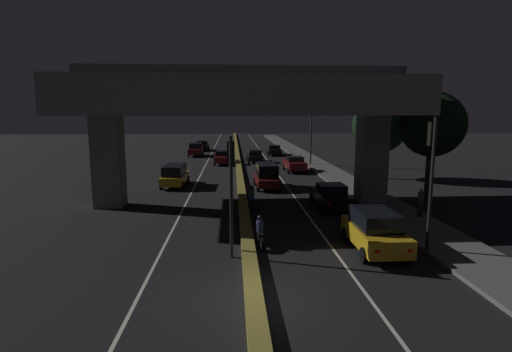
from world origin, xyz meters
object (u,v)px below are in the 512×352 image
object	(u,v)px
car_taxi_yellow_lead_oncoming	(175,175)
car_dark_red_fourth	(295,164)
traffic_light_left_of_median	(231,176)
car_black_sixth	(274,150)
car_dark_red_third_oncoming	(196,149)
pedestrian_on_sidewalk	(421,202)
car_black_second	(331,196)
street_lamp	(308,126)
car_black_fifth	(255,156)
car_black_fourth_oncoming	(202,146)
car_taxi_yellow_lead	(375,230)
car_dark_red_third	(267,175)
motorcycle_black_filtering_near	(260,233)
traffic_light_right_of_median	(432,162)
motorcycle_blue_filtering_mid	(252,197)
car_dark_red_second_oncoming	(222,158)

from	to	relation	value
car_taxi_yellow_lead_oncoming	car_dark_red_fourth	bearing A→B (deg)	126.00
traffic_light_left_of_median	car_black_sixth	xyz separation A→B (m)	(5.82, 39.19, -2.66)
car_dark_red_fourth	car_dark_red_third_oncoming	distance (m)	18.78
car_taxi_yellow_lead_oncoming	pedestrian_on_sidewalk	bearing A→B (deg)	55.49
traffic_light_left_of_median	car_black_second	bearing A→B (deg)	53.08
street_lamp	pedestrian_on_sidewalk	xyz separation A→B (m)	(2.00, -22.93, -3.44)
car_black_fifth	car_black_fourth_oncoming	xyz separation A→B (m)	(-7.29, 15.23, -0.00)
traffic_light_left_of_median	car_taxi_yellow_lead	distance (m)	6.54
car_dark_red_third	car_dark_red_fourth	world-z (taller)	car_dark_red_third
street_lamp	car_black_fourth_oncoming	world-z (taller)	street_lamp
car_taxi_yellow_lead_oncoming	motorcycle_black_filtering_near	size ratio (longest dim) A/B	2.38
car_dark_red_fourth	car_black_sixth	world-z (taller)	car_dark_red_fourth
traffic_light_right_of_median	motorcycle_blue_filtering_mid	bearing A→B (deg)	128.25
car_dark_red_third_oncoming	car_dark_red_third	bearing A→B (deg)	15.92
car_dark_red_second_oncoming	car_dark_red_third	bearing A→B (deg)	13.70
traffic_light_right_of_median	car_black_second	world-z (taller)	traffic_light_right_of_median
street_lamp	car_black_second	xyz separation A→B (m)	(-2.26, -19.99, -3.64)
car_black_sixth	car_black_fourth_oncoming	bearing A→B (deg)	55.72
car_taxi_yellow_lead	motorcycle_black_filtering_near	bearing A→B (deg)	80.50
car_black_fifth	motorcycle_blue_filtering_mid	bearing A→B (deg)	174.47
car_dark_red_fourth	street_lamp	bearing A→B (deg)	-26.92
car_taxi_yellow_lead	car_black_fourth_oncoming	size ratio (longest dim) A/B	0.92
car_black_fifth	car_black_fourth_oncoming	world-z (taller)	car_black_fourth_oncoming
motorcycle_blue_filtering_mid	car_dark_red_second_oncoming	bearing A→B (deg)	2.69
traffic_light_left_of_median	car_taxi_yellow_lead_oncoming	size ratio (longest dim) A/B	1.09
pedestrian_on_sidewalk	car_black_second	bearing A→B (deg)	145.34
car_taxi_yellow_lead	car_black_fifth	size ratio (longest dim) A/B	0.94
traffic_light_right_of_median	car_black_second	distance (m)	8.91
traffic_light_right_of_median	street_lamp	world-z (taller)	street_lamp
car_taxi_yellow_lead	car_taxi_yellow_lead_oncoming	world-z (taller)	car_taxi_yellow_lead
car_black_second	car_black_sixth	distance (m)	31.09
street_lamp	pedestrian_on_sidewalk	world-z (taller)	street_lamp
car_black_fourth_oncoming	motorcycle_blue_filtering_mid	world-z (taller)	car_black_fourth_oncoming
car_dark_red_second_oncoming	motorcycle_blue_filtering_mid	size ratio (longest dim) A/B	2.25
car_dark_red_third_oncoming	motorcycle_black_filtering_near	world-z (taller)	car_dark_red_third_oncoming
car_taxi_yellow_lead	car_dark_red_third	bearing A→B (deg)	13.21
street_lamp	car_taxi_yellow_lead	xyz separation A→B (m)	(-2.30, -27.74, -3.50)
car_dark_red_third_oncoming	car_black_fourth_oncoming	world-z (taller)	car_dark_red_third_oncoming
car_taxi_yellow_lead_oncoming	car_dark_red_second_oncoming	size ratio (longest dim) A/B	1.13
car_dark_red_third	car_taxi_yellow_lead_oncoming	world-z (taller)	car_dark_red_third
car_dark_red_fourth	car_black_fourth_oncoming	bearing A→B (deg)	22.73
car_black_sixth	car_dark_red_fourth	bearing A→B (deg)	-177.22
motorcycle_blue_filtering_mid	car_dark_red_third	bearing A→B (deg)	-16.94
traffic_light_left_of_median	car_dark_red_third_oncoming	xyz separation A→B (m)	(-4.92, 38.58, -2.44)
traffic_light_left_of_median	motorcycle_blue_filtering_mid	distance (m)	9.26
street_lamp	car_black_second	distance (m)	20.44
pedestrian_on_sidewalk	car_black_fourth_oncoming	bearing A→B (deg)	109.82
motorcycle_blue_filtering_mid	traffic_light_left_of_median	bearing A→B (deg)	168.18
traffic_light_right_of_median	car_dark_red_third_oncoming	bearing A→B (deg)	108.70
street_lamp	car_black_fourth_oncoming	bearing A→B (deg)	124.93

